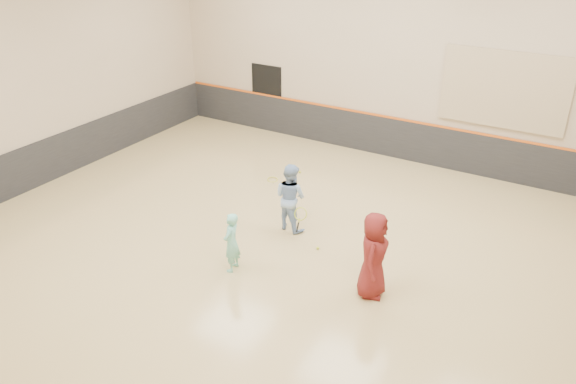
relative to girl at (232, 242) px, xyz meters
The scene contains 14 objects.
room 1.46m from the girl, 61.06° to the left, with size 15.04×12.04×6.22m.
wainscot_back 7.27m from the girl, 84.47° to the left, with size 14.90×0.04×1.20m, color #232326.
wainscot_left 6.89m from the girl, 169.39° to the left, with size 0.04×11.90×1.20m, color #232326.
accent_stripe 7.28m from the girl, 84.46° to the left, with size 14.90×0.03×0.06m, color #D85914.
acoustic_panel 8.23m from the girl, 64.12° to the left, with size 3.20×0.08×2.00m, color tan.
doorway 8.20m from the girl, 117.66° to the left, with size 1.10×0.05×2.20m, color black.
girl is the anchor object (origin of this frame).
instructor 2.08m from the girl, 85.58° to the left, with size 0.78×0.61×1.61m, color #8EAFDC.
young_man 2.86m from the girl, 14.36° to the left, with size 0.85×0.55×1.74m, color maroon.
held_racket 1.96m from the girl, 74.22° to the left, with size 0.35×0.35×0.63m, color #BBCB2C, non-canonical shape.
spare_racket 4.36m from the girl, 111.28° to the left, with size 0.63×0.63×0.12m, color gold, non-canonical shape.
ball_under_racket 2.04m from the girl, 53.62° to the left, with size 0.07×0.07×0.07m, color #CADB33.
ball_in_hand 3.02m from the girl, 11.23° to the left, with size 0.07×0.07×0.07m, color gold.
ball_beside_spare 4.98m from the girl, 103.46° to the left, with size 0.07×0.07×0.07m, color gold.
Camera 1 is at (5.20, -8.96, 6.65)m, focal length 35.00 mm.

